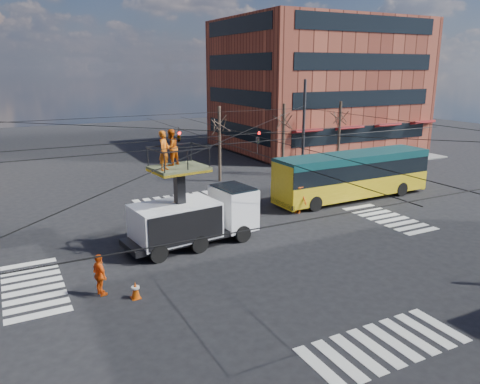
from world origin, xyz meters
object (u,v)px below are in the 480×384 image
at_px(utility_truck, 194,207).
at_px(worker_ground, 100,275).
at_px(city_bus, 353,174).
at_px(flagger, 298,198).
at_px(traffic_cone, 135,290).

distance_m(utility_truck, worker_ground, 6.69).
bearing_deg(city_bus, worker_ground, -161.49).
distance_m(city_bus, flagger, 5.51).
height_order(city_bus, flagger, city_bus).
distance_m(worker_ground, flagger, 14.39).
xyz_separation_m(utility_truck, city_bus, (13.09, 3.05, -0.29)).
bearing_deg(flagger, worker_ground, -96.49).
bearing_deg(utility_truck, traffic_cone, -140.83).
bearing_deg(flagger, city_bus, 72.57).
relative_size(utility_truck, flagger, 3.65).
xyz_separation_m(utility_truck, worker_ground, (-5.54, -3.58, -1.13)).
height_order(traffic_cone, worker_ground, worker_ground).
distance_m(utility_truck, flagger, 8.06).
relative_size(utility_truck, worker_ground, 4.10).
height_order(utility_truck, city_bus, utility_truck).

